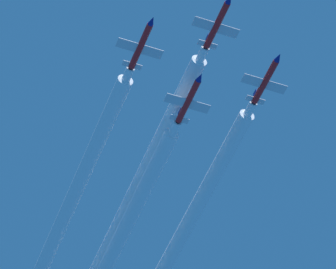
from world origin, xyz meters
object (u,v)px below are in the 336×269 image
object	(u,v)px
jet_left_wingman	(266,80)
jet_right_wingman	(141,45)
jet_slot	(189,100)
jet_lead	(218,23)

from	to	relation	value
jet_left_wingman	jet_right_wingman	xyz separation A→B (m)	(21.77, -0.74, 0.65)
jet_left_wingman	jet_slot	xyz separation A→B (m)	(11.06, -7.03, -1.79)
jet_right_wingman	jet_slot	xyz separation A→B (m)	(-10.71, -6.29, -2.44)
jet_right_wingman	jet_slot	bearing A→B (deg)	-149.57
jet_slot	jet_right_wingman	bearing A→B (deg)	30.43
jet_right_wingman	jet_lead	bearing A→B (deg)	144.84
jet_lead	jet_left_wingman	world-z (taller)	jet_lead
jet_lead	jet_right_wingman	bearing A→B (deg)	-35.16
jet_left_wingman	jet_slot	bearing A→B (deg)	-32.44
jet_lead	jet_slot	size ratio (longest dim) A/B	1.00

